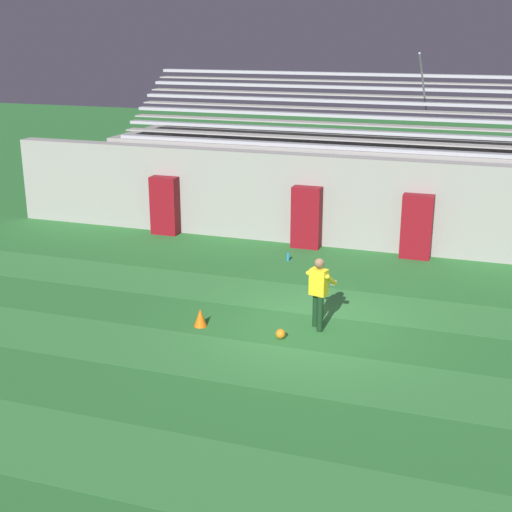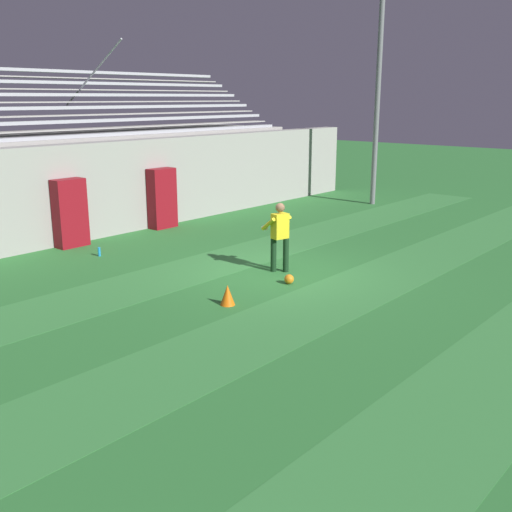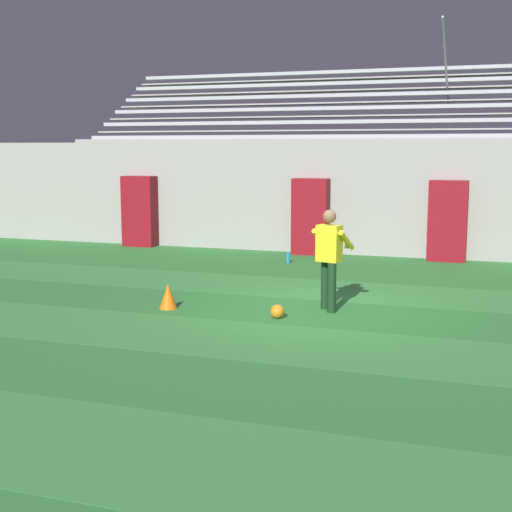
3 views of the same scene
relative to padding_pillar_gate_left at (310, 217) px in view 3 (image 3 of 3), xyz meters
name	(u,v)px [view 3 (image 3 of 3)]	position (x,y,z in m)	size (l,w,h in m)	color
ground_plane	(318,309)	(1.66, -5.95, -0.95)	(80.00, 80.00, 0.00)	#2D7533
turf_stripe_near	(153,454)	(1.66, -11.95, -0.95)	(28.00, 1.91, 0.01)	#38843D
turf_stripe_mid	(280,342)	(1.66, -8.12, -0.95)	(28.00, 1.91, 0.01)	#38843D
turf_stripe_far	(339,290)	(1.66, -4.30, -0.95)	(28.00, 1.91, 0.01)	#38843D
back_wall	(381,199)	(1.66, 0.55, 0.45)	(24.00, 0.60, 2.80)	#999691
padding_pillar_gate_left	(310,217)	(0.00, 0.00, 0.00)	(0.89, 0.44, 1.90)	maroon
padding_pillar_gate_right	(448,221)	(3.33, 0.00, 0.00)	(0.89, 0.44, 1.90)	maroon
padding_pillar_far_left	(140,211)	(-4.78, 0.00, 0.00)	(0.89, 0.44, 1.90)	maroon
bleacher_stand	(396,189)	(1.66, 3.24, 0.56)	(18.00, 4.75, 5.83)	#999691
goalkeeper	(329,253)	(1.86, -5.97, 0.00)	(0.67, 0.65, 1.67)	#143319
soccer_ball	(277,311)	(1.21, -6.77, -0.84)	(0.22, 0.22, 0.22)	orange
traffic_cone	(168,296)	(-0.72, -6.70, -0.74)	(0.30, 0.30, 0.42)	orange
water_bottle	(288,258)	(-0.14, -1.48, -0.83)	(0.07, 0.07, 0.24)	#1E8CD8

